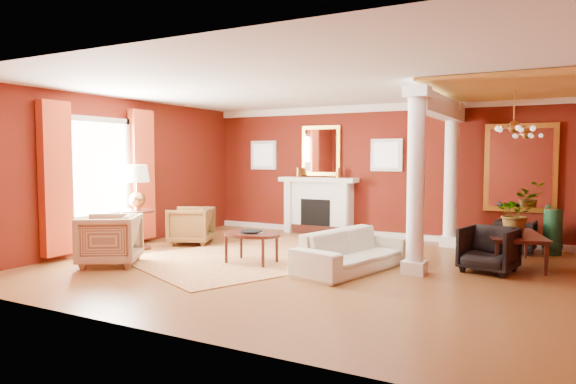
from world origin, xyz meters
The scene contains 27 objects.
ground centered at (0.00, 0.00, 0.00)m, with size 8.00×8.00×0.00m, color brown.
room_shell centered at (0.00, 0.00, 2.02)m, with size 8.04×7.04×2.92m.
fireplace centered at (-1.30, 3.32, 0.65)m, with size 1.85×0.42×1.29m.
overmantel_mirror centered at (-1.30, 3.45, 1.90)m, with size 0.95×0.07×1.15m.
flank_window_left centered at (-2.85, 3.46, 1.80)m, with size 0.70×0.07×0.70m.
flank_window_right centered at (0.25, 3.46, 1.80)m, with size 0.70×0.07×0.70m.
left_window centered at (-3.89, -0.60, 1.42)m, with size 0.21×2.55×2.60m.
column_front centered at (1.70, 0.30, 1.43)m, with size 0.36×0.36×2.80m.
column_back centered at (1.70, 3.00, 1.43)m, with size 0.36×0.36×2.80m.
header_beam centered at (1.70, 1.90, 2.62)m, with size 0.30×3.20×0.32m, color white.
amber_ceiling centered at (2.85, 1.75, 2.87)m, with size 2.30×3.40×0.04m, color gold.
dining_mirror centered at (2.90, 3.45, 1.55)m, with size 1.30×0.07×1.70m.
chandelier centered at (2.90, 1.80, 2.25)m, with size 0.60×0.62×0.75m.
crown_trim centered at (0.00, 3.46, 2.82)m, with size 8.00×0.08×0.16m, color white.
base_trim centered at (0.00, 3.46, 0.06)m, with size 8.00×0.08×0.12m, color white.
rug centered at (-1.11, 0.20, 0.01)m, with size 2.93×3.90×0.02m, color maroon.
sofa centered at (0.79, 0.10, 0.42)m, with size 2.12×0.62×0.83m, color beige.
armchair_leopard centered at (-2.97, 0.80, 0.41)m, with size 0.80×0.75×0.83m, color black.
armchair_stripe centered at (-2.83, -1.44, 0.46)m, with size 0.89×0.83×0.92m, color tan.
coffee_table centered at (-0.87, -0.22, 0.46)m, with size 1.01×1.01×0.51m.
coffee_book centered at (-0.83, -0.23, 0.61)m, with size 0.15×0.02×0.21m, color black.
side_table centered at (-3.50, -0.12, 1.10)m, with size 0.64×0.64×1.61m.
dining_table centered at (2.97, 1.67, 0.42)m, with size 1.50×0.53×0.84m, color black.
dining_chair_near centered at (2.67, 0.97, 0.38)m, with size 0.75×0.70×0.77m, color black.
dining_chair_far centered at (2.90, 2.91, 0.34)m, with size 0.65×0.61×0.67m, color black.
green_urn centered at (3.50, 3.00, 0.33)m, with size 0.35×0.35×0.84m.
potted_plant centered at (2.98, 1.62, 1.10)m, with size 0.60×0.67×0.52m, color #26591E.
Camera 1 is at (3.64, -7.32, 1.78)m, focal length 32.00 mm.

